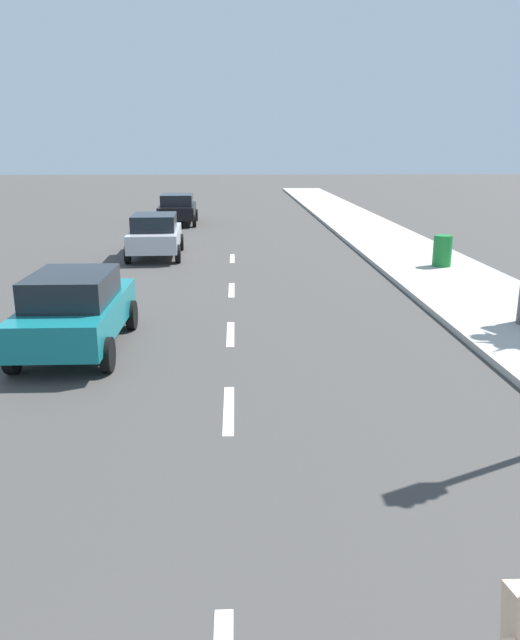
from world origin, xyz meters
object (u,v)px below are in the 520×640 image
at_px(parked_car_black, 178,208).
at_px(parked_car_teal, 76,309).
at_px(trash_bin_far, 442,251).
at_px(parked_car_silver, 155,234).

bearing_deg(parked_car_black, parked_car_teal, -92.01).
height_order(parked_car_teal, parked_car_black, same).
bearing_deg(parked_car_teal, trash_bin_far, 38.19).
xyz_separation_m(parked_car_teal, trash_bin_far, (9.87, 7.82, -0.19)).
bearing_deg(parked_car_black, parked_car_silver, -91.20).
bearing_deg(parked_car_silver, parked_car_black, 88.04).
distance_m(parked_car_teal, parked_car_silver, 10.84).
height_order(parked_car_black, trash_bin_far, parked_car_black).
relative_size(parked_car_teal, parked_car_silver, 0.94).
distance_m(parked_car_teal, parked_car_black, 21.08).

